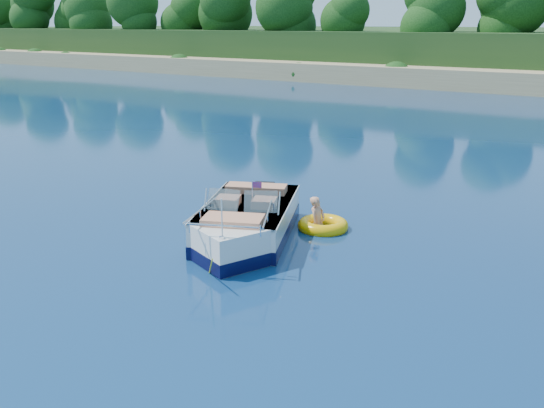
# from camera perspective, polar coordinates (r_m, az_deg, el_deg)

# --- Properties ---
(ground) EXTENTS (160.00, 160.00, 0.00)m
(ground) POSITION_cam_1_polar(r_m,az_deg,el_deg) (12.30, 3.09, -6.31)
(ground) COLOR #0A2046
(ground) RESTS_ON ground
(motorboat) EXTENTS (3.26, 5.05, 1.80)m
(motorboat) POSITION_cam_1_polar(r_m,az_deg,el_deg) (13.86, -2.54, -2.05)
(motorboat) COLOR white
(motorboat) RESTS_ON ground
(tow_tube) EXTENTS (1.53, 1.53, 0.33)m
(tow_tube) POSITION_cam_1_polar(r_m,az_deg,el_deg) (14.73, 4.82, -2.03)
(tow_tube) COLOR #F3B006
(tow_tube) RESTS_ON ground
(boy) EXTENTS (0.33, 0.72, 1.41)m
(boy) POSITION_cam_1_polar(r_m,az_deg,el_deg) (14.78, 4.34, -2.29)
(boy) COLOR tan
(boy) RESTS_ON ground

